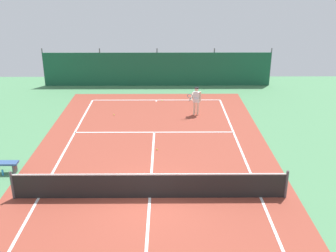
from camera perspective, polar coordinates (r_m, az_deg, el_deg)
The scene contains 9 objects.
ground_plane at distance 15.15m, azimuth -2.59°, elevation -10.11°, with size 36.00×36.00×0.00m, color #4C8456.
court_surface at distance 15.15m, azimuth -2.59°, elevation -10.10°, with size 11.02×26.60×0.01m.
tennis_net at distance 14.89m, azimuth -2.62°, elevation -8.44°, with size 10.12×0.10×1.10m.
back_fence at distance 29.71m, azimuth -1.52°, elevation 7.24°, with size 16.30×0.98×2.70m.
tennis_player at distance 23.13m, azimuth 4.01°, elevation 3.83°, with size 0.82×0.67×1.64m.
tennis_ball_near_player at distance 18.85m, azimuth -1.57°, elevation -3.33°, with size 0.07×0.07×0.07m, color #CCDB33.
tennis_ball_midcourt at distance 23.52m, azimuth -7.64°, elevation 1.61°, with size 0.07×0.07×0.07m, color #CCDB33.
tennis_ball_by_sideline at distance 25.85m, azimuth -0.82°, elevation 3.62°, with size 0.07×0.07×0.07m, color #CCDB33.
water_bottle at distance 17.93m, azimuth -22.36°, elevation -6.12°, with size 0.08×0.08×0.24m, color #338CD8.
Camera 1 is at (0.59, -12.91, 7.90)m, focal length 43.07 mm.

